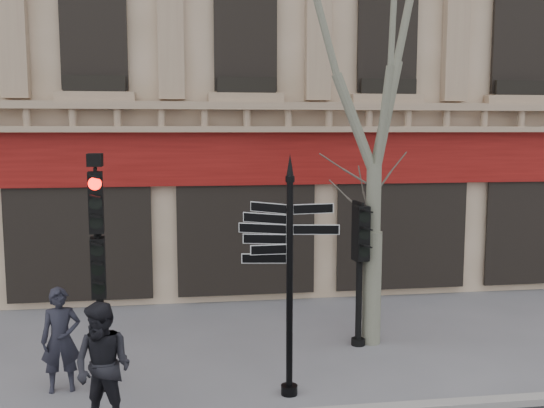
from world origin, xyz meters
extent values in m
plane|color=#5E5E63|center=(0.00, 0.00, 0.00)|extent=(80.00, 80.00, 0.00)
cube|color=#610B09|center=(0.00, 4.88, 3.60)|extent=(28.00, 0.25, 1.30)
cube|color=#957861|center=(0.00, 4.65, 4.57)|extent=(28.00, 0.35, 0.74)
cylinder|color=black|center=(0.15, -0.53, 1.74)|extent=(0.11, 0.11, 3.48)
cylinder|color=black|center=(0.15, -0.53, 0.08)|extent=(0.27, 0.27, 0.15)
cone|color=black|center=(0.15, -0.53, 3.75)|extent=(0.12, 0.12, 0.35)
cylinder|color=black|center=(-2.88, 0.10, 1.80)|extent=(0.12, 0.12, 3.59)
cylinder|color=black|center=(-2.88, 0.10, 0.07)|extent=(0.27, 0.27, 0.14)
cube|color=black|center=(-2.88, 0.10, 2.08)|extent=(0.46, 0.35, 0.98)
cube|color=black|center=(-2.88, 0.10, 3.14)|extent=(0.46, 0.35, 0.98)
sphere|color=#FF0C05|center=(-2.88, 0.10, 3.40)|extent=(0.21, 0.21, 0.21)
cube|color=black|center=(-2.88, 0.10, 3.81)|extent=(0.25, 0.31, 0.21)
cylinder|color=black|center=(1.90, 1.53, 1.41)|extent=(0.14, 0.14, 2.82)
cylinder|color=black|center=(1.90, 1.53, 0.08)|extent=(0.29, 0.29, 0.16)
cube|color=black|center=(1.90, 1.53, 2.29)|extent=(0.52, 0.40, 1.07)
cylinder|color=gray|center=(2.20, 1.62, 1.14)|extent=(0.37, 0.37, 2.28)
cylinder|color=gray|center=(2.20, 1.62, 2.90)|extent=(0.29, 0.29, 1.45)
imported|color=black|center=(-3.53, 0.15, 0.87)|extent=(0.69, 0.51, 1.74)
imported|color=black|center=(-2.67, -1.30, 0.93)|extent=(1.13, 1.04, 1.86)
camera|label=1|loc=(-1.45, -9.81, 4.28)|focal=40.00mm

